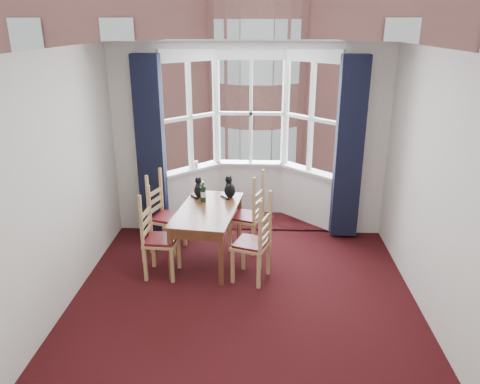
# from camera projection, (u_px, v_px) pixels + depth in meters

# --- Properties ---
(floor) EXTENTS (4.50, 4.50, 0.00)m
(floor) POSITION_uv_depth(u_px,v_px,m) (243.00, 313.00, 5.21)
(floor) COLOR black
(floor) RESTS_ON ground
(ceiling) EXTENTS (4.50, 4.50, 0.00)m
(ceiling) POSITION_uv_depth(u_px,v_px,m) (243.00, 51.00, 4.25)
(ceiling) COLOR white
(ceiling) RESTS_ON floor
(wall_left) EXTENTS (0.00, 4.50, 4.50)m
(wall_left) POSITION_uv_depth(u_px,v_px,m) (49.00, 192.00, 4.82)
(wall_left) COLOR silver
(wall_left) RESTS_ON floor
(wall_right) EXTENTS (0.00, 4.50, 4.50)m
(wall_right) POSITION_uv_depth(u_px,v_px,m) (444.00, 198.00, 4.64)
(wall_right) COLOR silver
(wall_right) RESTS_ON floor
(wall_near) EXTENTS (4.00, 0.00, 4.00)m
(wall_near) POSITION_uv_depth(u_px,v_px,m) (226.00, 335.00, 2.62)
(wall_near) COLOR silver
(wall_near) RESTS_ON floor
(wall_back_pier_left) EXTENTS (0.70, 0.12, 2.80)m
(wall_back_pier_left) POSITION_uv_depth(u_px,v_px,m) (138.00, 140.00, 6.91)
(wall_back_pier_left) COLOR silver
(wall_back_pier_left) RESTS_ON floor
(wall_back_pier_right) EXTENTS (0.70, 0.12, 2.80)m
(wall_back_pier_right) POSITION_uv_depth(u_px,v_px,m) (363.00, 143.00, 6.77)
(wall_back_pier_right) COLOR silver
(wall_back_pier_right) RESTS_ON floor
(bay_window) EXTENTS (2.76, 0.94, 2.80)m
(bay_window) POSITION_uv_depth(u_px,v_px,m) (250.00, 134.00, 7.31)
(bay_window) COLOR white
(bay_window) RESTS_ON floor
(curtain_left) EXTENTS (0.38, 0.22, 2.60)m
(curtain_left) POSITION_uv_depth(u_px,v_px,m) (151.00, 147.00, 6.75)
(curtain_left) COLOR black
(curtain_left) RESTS_ON floor
(curtain_right) EXTENTS (0.38, 0.22, 2.60)m
(curtain_right) POSITION_uv_depth(u_px,v_px,m) (349.00, 149.00, 6.62)
(curtain_right) COLOR black
(curtain_right) RESTS_ON floor
(dining_table) EXTENTS (0.90, 1.45, 0.73)m
(dining_table) POSITION_uv_depth(u_px,v_px,m) (208.00, 215.00, 6.20)
(dining_table) COLOR brown
(dining_table) RESTS_ON floor
(chair_left_near) EXTENTS (0.42, 0.44, 0.92)m
(chair_left_near) POSITION_uv_depth(u_px,v_px,m) (154.00, 240.00, 5.86)
(chair_left_near) COLOR tan
(chair_left_near) RESTS_ON floor
(chair_left_far) EXTENTS (0.51, 0.52, 0.92)m
(chair_left_far) POSITION_uv_depth(u_px,v_px,m) (162.00, 218.00, 6.54)
(chair_left_far) COLOR tan
(chair_left_far) RESTS_ON floor
(chair_right_near) EXTENTS (0.52, 0.53, 0.92)m
(chair_right_near) POSITION_uv_depth(u_px,v_px,m) (258.00, 246.00, 5.72)
(chair_right_near) COLOR tan
(chair_right_near) RESTS_ON floor
(chair_right_far) EXTENTS (0.51, 0.53, 0.92)m
(chair_right_far) POSITION_uv_depth(u_px,v_px,m) (252.00, 218.00, 6.51)
(chair_right_far) COLOR tan
(chair_right_far) RESTS_ON floor
(cat_left) EXTENTS (0.19, 0.23, 0.28)m
(cat_left) POSITION_uv_depth(u_px,v_px,m) (199.00, 189.00, 6.56)
(cat_left) COLOR black
(cat_left) RESTS_ON dining_table
(cat_right) EXTENTS (0.21, 0.25, 0.31)m
(cat_right) POSITION_uv_depth(u_px,v_px,m) (230.00, 189.00, 6.54)
(cat_right) COLOR black
(cat_right) RESTS_ON dining_table
(wine_bottle) EXTENTS (0.07, 0.07, 0.29)m
(wine_bottle) POSITION_uv_depth(u_px,v_px,m) (203.00, 193.00, 6.37)
(wine_bottle) COLOR black
(wine_bottle) RESTS_ON dining_table
(candle_tall) EXTENTS (0.06, 0.06, 0.12)m
(candle_tall) POSITION_uv_depth(u_px,v_px,m) (196.00, 165.00, 7.37)
(candle_tall) COLOR white
(candle_tall) RESTS_ON bay_window
(street) EXTENTS (80.00, 80.00, 0.00)m
(street) POSITION_uv_depth(u_px,v_px,m) (259.00, 142.00, 37.53)
(street) COLOR #333335
(street) RESTS_ON ground
(tenement_building) EXTENTS (18.40, 7.80, 15.20)m
(tenement_building) POSITION_uv_depth(u_px,v_px,m) (258.00, 62.00, 17.81)
(tenement_building) COLOR #99594F
(tenement_building) RESTS_ON street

